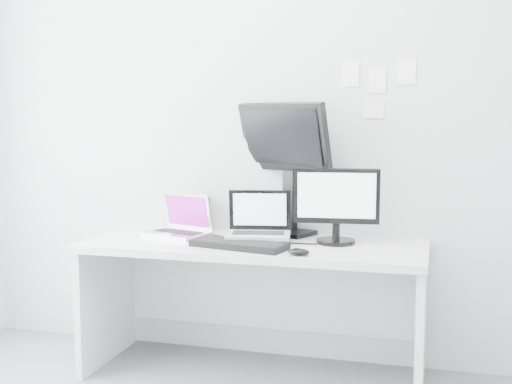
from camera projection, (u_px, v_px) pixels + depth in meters
back_wall at (270, 124)px, 3.77m from camera, size 3.60×0.00×3.60m
desk at (253, 310)px, 3.55m from camera, size 1.80×0.70×0.73m
macbook at (176, 214)px, 3.68m from camera, size 0.39×0.34×0.25m
speaker at (199, 214)px, 3.87m from camera, size 0.12×0.12×0.19m
dell_laptop at (258, 216)px, 3.49m from camera, size 0.38×0.32×0.28m
rear_monitor at (287, 167)px, 3.70m from camera, size 0.59×0.41×0.76m
samsung_monitor at (336, 205)px, 3.45m from camera, size 0.47×0.25×0.41m
keyboard at (239, 245)px, 3.35m from camera, size 0.52×0.28×0.03m
mouse at (299, 252)px, 3.17m from camera, size 0.11×0.08×0.03m
wall_note_0 at (350, 74)px, 3.62m from camera, size 0.10×0.00×0.14m
wall_note_1 at (378, 81)px, 3.58m from camera, size 0.09×0.00×0.13m
wall_note_2 at (406, 71)px, 3.54m from camera, size 0.10×0.00×0.14m
wall_note_3 at (373, 111)px, 3.60m from camera, size 0.11×0.00×0.08m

